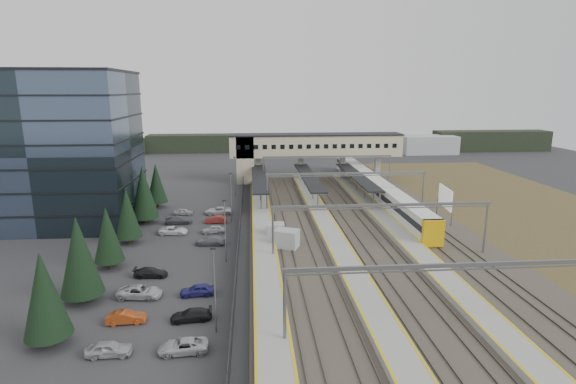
{
  "coord_description": "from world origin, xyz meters",
  "views": [
    {
      "loc": [
        -4.51,
        -62.09,
        21.48
      ],
      "look_at": [
        1.66,
        13.36,
        4.0
      ],
      "focal_mm": 28.0,
      "sensor_mm": 36.0,
      "label": 1
    }
  ],
  "objects": [
    {
      "name": "office_building",
      "position": [
        -36.0,
        12.0,
        12.19
      ],
      "size": [
        24.3,
        18.3,
        24.3
      ],
      "color": "#3A485F",
      "rests_on": "ground"
    },
    {
      "name": "relay_cabin_far",
      "position": [
        -1.24,
        0.32,
        1.18
      ],
      "size": [
        2.6,
        2.18,
        2.35
      ],
      "color": "#A7A9AD",
      "rests_on": "ground"
    },
    {
      "name": "treeline_far",
      "position": [
        23.81,
        92.28,
        2.95
      ],
      "size": [
        170.0,
        19.0,
        7.0
      ],
      "color": "black",
      "rests_on": "ground"
    },
    {
      "name": "fence",
      "position": [
        -6.5,
        5.0,
        1.0
      ],
      "size": [
        0.08,
        90.0,
        2.0
      ],
      "color": "#26282B",
      "rests_on": "ground"
    },
    {
      "name": "footbridge",
      "position": [
        7.7,
        42.0,
        7.93
      ],
      "size": [
        40.4,
        6.4,
        11.2
      ],
      "color": "#C4BB96",
      "rests_on": "ground"
    },
    {
      "name": "conifer_row",
      "position": [
        -22.0,
        -3.86,
        4.84
      ],
      "size": [
        4.42,
        49.82,
        9.5
      ],
      "color": "black",
      "rests_on": "ground"
    },
    {
      "name": "relay_cabin_near",
      "position": [
        0.03,
        -3.82,
        1.33
      ],
      "size": [
        3.86,
        3.41,
        2.66
      ],
      "color": "#A7A9AD",
      "rests_on": "ground"
    },
    {
      "name": "canopies",
      "position": [
        7.0,
        27.0,
        3.92
      ],
      "size": [
        23.1,
        30.0,
        3.28
      ],
      "color": "black",
      "rests_on": "ground"
    },
    {
      "name": "gantries",
      "position": [
        12.0,
        3.0,
        6.0
      ],
      "size": [
        28.4,
        62.28,
        7.17
      ],
      "color": "slate",
      "rests_on": "ground"
    },
    {
      "name": "billboard",
      "position": [
        26.91,
        6.73,
        3.97
      ],
      "size": [
        0.9,
        6.68,
        5.83
      ],
      "color": "slate",
      "rests_on": "ground"
    },
    {
      "name": "lampposts",
      "position": [
        -8.0,
        1.25,
        4.34
      ],
      "size": [
        0.5,
        53.25,
        8.07
      ],
      "color": "slate",
      "rests_on": "ground"
    },
    {
      "name": "scrub_east",
      "position": [
        45.0,
        5.0,
        0.03
      ],
      "size": [
        34.0,
        120.0,
        0.06
      ],
      "color": "#483F23",
      "rests_on": "ground"
    },
    {
      "name": "ground",
      "position": [
        0.0,
        0.0,
        0.0
      ],
      "size": [
        220.0,
        220.0,
        0.0
      ],
      "primitive_type": "plane",
      "color": "#2B2B2D",
      "rests_on": "ground"
    },
    {
      "name": "rail_corridor",
      "position": [
        9.34,
        5.0,
        0.29
      ],
      "size": [
        34.0,
        90.0,
        0.92
      ],
      "color": "#3B382D",
      "rests_on": "ground"
    },
    {
      "name": "car_park",
      "position": [
        -13.5,
        -6.28,
        0.61
      ],
      "size": [
        10.79,
        44.62,
        1.3
      ],
      "color": "#A3A4A8",
      "rests_on": "ground"
    },
    {
      "name": "train",
      "position": [
        20.0,
        25.36,
        2.15
      ],
      "size": [
        3.01,
        62.79,
        3.78
      ],
      "color": "silver",
      "rests_on": "ground"
    }
  ]
}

